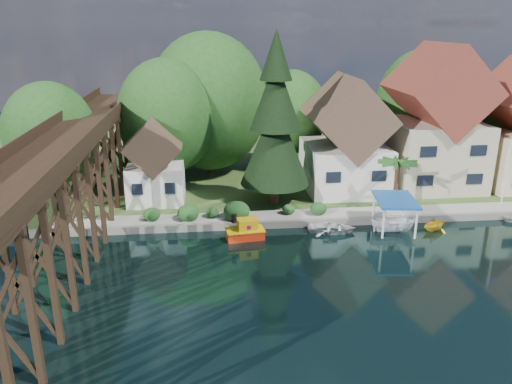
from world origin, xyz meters
The scene contains 17 objects.
ground centered at (0.00, 0.00, 0.00)m, with size 140.00×140.00×0.00m, color black.
bank centered at (0.00, 34.00, 0.25)m, with size 140.00×52.00×0.50m, color #2F471C.
seawall centered at (4.00, 8.00, 0.31)m, with size 60.00×0.40×0.62m, color slate.
promenade centered at (6.00, 9.30, 0.53)m, with size 50.00×2.60×0.06m, color gray.
trestle_bridge centered at (-16.00, 5.17, 5.35)m, with size 4.12×44.18×9.30m.
house_left centered at (7.00, 16.00, 5.14)m, with size 7.64×8.64×11.02m.
house_center centered at (16.00, 16.50, 6.42)m, with size 8.65×9.18×13.89m.
shed centered at (-11.00, 14.50, 3.83)m, with size 5.09×5.40×7.85m.
bg_trees centered at (1.00, 21.25, 7.29)m, with size 49.90×13.30×10.57m.
shrubs centered at (-4.60, 9.26, 1.23)m, with size 15.76×2.47×1.70m.
conifer centered at (-0.31, 12.69, 7.81)m, with size 6.17×6.17×15.19m.
palm_tree centered at (9.99, 10.07, 4.59)m, with size 3.34×3.34×4.69m.
flagpole centered at (19.92, 9.81, 4.88)m, with size 1.05×0.47×7.15m.
tugboat centered at (-3.50, 6.10, 0.64)m, with size 3.14×1.97×2.15m.
boat_white_a centered at (3.56, 6.73, 0.40)m, with size 2.78×3.90×0.81m, color silver.
boat_canopy centered at (8.48, 6.21, 1.22)m, with size 3.73×4.80×2.85m.
boat_yellow centered at (12.00, 6.24, 0.64)m, with size 2.09×2.43×1.28m, color gold.
Camera 1 is at (-6.31, -29.74, 16.06)m, focal length 35.00 mm.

